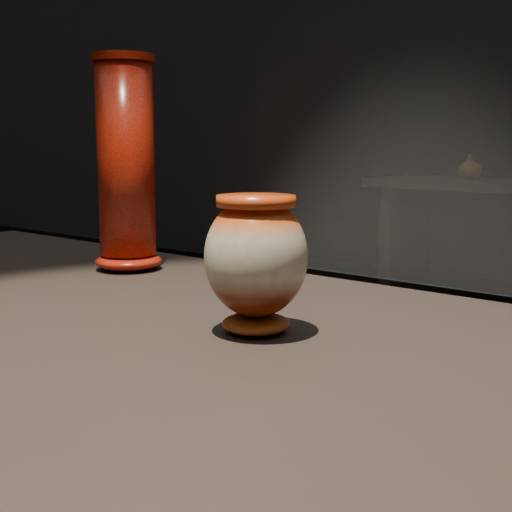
# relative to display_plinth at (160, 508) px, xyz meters

# --- Properties ---
(display_plinth) EXTENTS (2.00, 0.80, 0.90)m
(display_plinth) POSITION_rel_display_plinth_xyz_m (0.00, 0.00, 0.00)
(display_plinth) COLOR black
(display_plinth) RESTS_ON ground
(main_vase) EXTENTS (0.16, 0.16, 0.17)m
(main_vase) POSITION_rel_display_plinth_xyz_m (0.14, 0.04, 0.36)
(main_vase) COLOR #621D08
(main_vase) RESTS_ON display_plinth
(tall_vase) EXTENTS (0.16, 0.16, 0.39)m
(tall_vase) POSITION_rel_display_plinth_xyz_m (-0.32, 0.22, 0.46)
(tall_vase) COLOR red
(tall_vase) RESTS_ON display_plinth
(back_vase_left) EXTENTS (0.17, 0.17, 0.15)m
(back_vase_left) POSITION_rel_display_plinth_xyz_m (-1.11, 3.56, 0.34)
(back_vase_left) COLOR #945D15
(back_vase_left) RESTS_ON back_shelf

